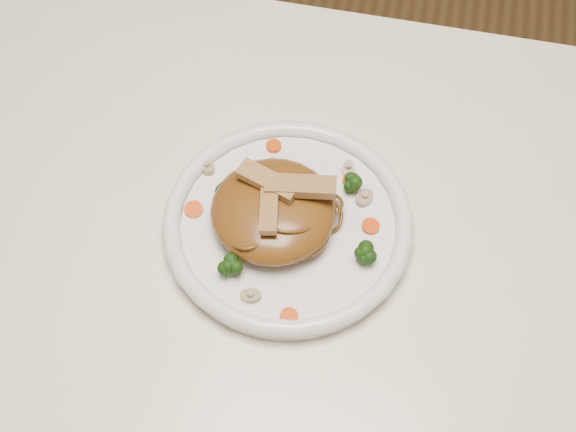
# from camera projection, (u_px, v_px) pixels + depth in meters

# --- Properties ---
(table) EXTENTS (1.20, 0.80, 0.75)m
(table) POSITION_uv_depth(u_px,v_px,m) (298.00, 301.00, 0.92)
(table) COLOR beige
(table) RESTS_ON ground
(plate) EXTENTS (0.34, 0.34, 0.02)m
(plate) POSITION_uv_depth(u_px,v_px,m) (288.00, 226.00, 0.85)
(plate) COLOR white
(plate) RESTS_ON table
(noodle_mound) EXTENTS (0.14, 0.14, 0.04)m
(noodle_mound) POSITION_uv_depth(u_px,v_px,m) (273.00, 210.00, 0.82)
(noodle_mound) COLOR brown
(noodle_mound) RESTS_ON plate
(chicken_a) EXTENTS (0.08, 0.04, 0.01)m
(chicken_a) POSITION_uv_depth(u_px,v_px,m) (301.00, 186.00, 0.81)
(chicken_a) COLOR #A6854E
(chicken_a) RESTS_ON noodle_mound
(chicken_b) EXTENTS (0.07, 0.04, 0.01)m
(chicken_b) POSITION_uv_depth(u_px,v_px,m) (268.00, 181.00, 0.81)
(chicken_b) COLOR #A6854E
(chicken_b) RESTS_ON noodle_mound
(chicken_c) EXTENTS (0.03, 0.06, 0.01)m
(chicken_c) POSITION_uv_depth(u_px,v_px,m) (269.00, 210.00, 0.79)
(chicken_c) COLOR #A6854E
(chicken_c) RESTS_ON noodle_mound
(broccoli_0) EXTENTS (0.03, 0.03, 0.03)m
(broccoli_0) POSITION_uv_depth(u_px,v_px,m) (350.00, 183.00, 0.86)
(broccoli_0) COLOR #16380B
(broccoli_0) RESTS_ON plate
(broccoli_1) EXTENTS (0.03, 0.03, 0.03)m
(broccoli_1) POSITION_uv_depth(u_px,v_px,m) (228.00, 189.00, 0.85)
(broccoli_1) COLOR #16380B
(broccoli_1) RESTS_ON plate
(broccoli_2) EXTENTS (0.04, 0.04, 0.03)m
(broccoli_2) POSITION_uv_depth(u_px,v_px,m) (230.00, 266.00, 0.80)
(broccoli_2) COLOR #16380B
(broccoli_2) RESTS_ON plate
(broccoli_3) EXTENTS (0.03, 0.03, 0.03)m
(broccoli_3) POSITION_uv_depth(u_px,v_px,m) (364.00, 253.00, 0.81)
(broccoli_3) COLOR #16380B
(broccoli_3) RESTS_ON plate
(carrot_0) EXTENTS (0.03, 0.03, 0.00)m
(carrot_0) POSITION_uv_depth(u_px,v_px,m) (351.00, 181.00, 0.87)
(carrot_0) COLOR red
(carrot_0) RESTS_ON plate
(carrot_1) EXTENTS (0.02, 0.02, 0.00)m
(carrot_1) POSITION_uv_depth(u_px,v_px,m) (194.00, 209.00, 0.85)
(carrot_1) COLOR red
(carrot_1) RESTS_ON plate
(carrot_2) EXTENTS (0.02, 0.02, 0.00)m
(carrot_2) POSITION_uv_depth(u_px,v_px,m) (371.00, 226.00, 0.84)
(carrot_2) COLOR red
(carrot_2) RESTS_ON plate
(carrot_3) EXTENTS (0.02, 0.02, 0.00)m
(carrot_3) POSITION_uv_depth(u_px,v_px,m) (274.00, 146.00, 0.90)
(carrot_3) COLOR red
(carrot_3) RESTS_ON plate
(carrot_4) EXTENTS (0.02, 0.02, 0.00)m
(carrot_4) POSITION_uv_depth(u_px,v_px,m) (289.00, 316.00, 0.78)
(carrot_4) COLOR red
(carrot_4) RESTS_ON plate
(mushroom_0) EXTENTS (0.03, 0.03, 0.01)m
(mushroom_0) POSITION_uv_depth(u_px,v_px,m) (251.00, 296.00, 0.79)
(mushroom_0) COLOR #C2B591
(mushroom_0) RESTS_ON plate
(mushroom_1) EXTENTS (0.03, 0.03, 0.01)m
(mushroom_1) POSITION_uv_depth(u_px,v_px,m) (364.00, 198.00, 0.86)
(mushroom_1) COLOR #C2B591
(mushroom_1) RESTS_ON plate
(mushroom_2) EXTENTS (0.03, 0.03, 0.01)m
(mushroom_2) POSITION_uv_depth(u_px,v_px,m) (207.00, 167.00, 0.88)
(mushroom_2) COLOR #C2B591
(mushroom_2) RESTS_ON plate
(mushroom_3) EXTENTS (0.02, 0.02, 0.01)m
(mushroom_3) POSITION_uv_depth(u_px,v_px,m) (348.00, 169.00, 0.88)
(mushroom_3) COLOR #C2B591
(mushroom_3) RESTS_ON plate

